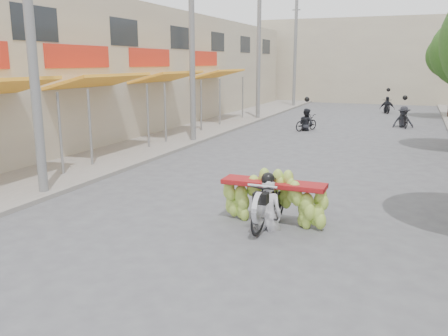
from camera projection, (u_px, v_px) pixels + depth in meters
The scene contains 12 objects.
ground at pixel (175, 277), 7.66m from camera, with size 120.00×120.00×0.00m, color #55565A.
sidewalk_left at pixel (190, 130), 23.78m from camera, with size 4.00×60.00×0.12m, color gray.
shophouse_row_left at pixel (92, 70), 24.03m from camera, with size 9.77×40.00×6.00m.
far_building at pixel (377, 61), 41.29m from camera, with size 20.00×6.00×7.00m, color #B8AB91.
utility_pole_near at pixel (31, 36), 11.47m from camera, with size 0.60×0.24×8.00m.
utility_pole_mid at pixel (192, 47), 19.61m from camera, with size 0.60×0.24×8.00m.
utility_pole_far at pixel (259, 51), 27.76m from camera, with size 0.60×0.24×8.00m.
utility_pole_back at pixel (295, 54), 35.91m from camera, with size 0.60×0.24×8.00m.
banana_motorbike at pixel (271, 195), 9.89m from camera, with size 2.21×1.88×2.02m.
bg_motorbike_a at pixel (306, 115), 23.89m from camera, with size 1.15×1.54×1.95m.
bg_motorbike_b at pixel (404, 112), 25.00m from camera, with size 1.16×1.86×1.95m.
bg_motorbike_c at pixel (388, 101), 32.09m from camera, with size 1.03×1.64×1.95m.
Camera 1 is at (3.39, -6.28, 3.39)m, focal length 38.00 mm.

